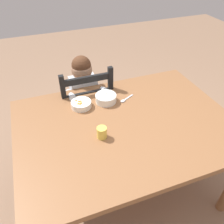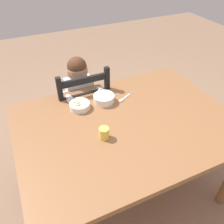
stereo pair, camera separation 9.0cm
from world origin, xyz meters
name	(u,v)px [view 2 (the right image)]	position (x,y,z in m)	size (l,w,h in m)	color
ground_plane	(123,185)	(0.00, 0.00, 0.00)	(8.00, 8.00, 0.00)	#8C6A52
dining_table	(126,131)	(0.00, 0.00, 0.64)	(1.45, 1.06, 0.72)	brown
dining_chair	(82,111)	(-0.14, 0.58, 0.45)	(0.42, 0.42, 0.92)	black
child_figure	(81,94)	(-0.14, 0.57, 0.64)	(0.32, 0.31, 0.97)	silver
bowl_of_peas	(104,98)	(-0.05, 0.28, 0.76)	(0.16, 0.16, 0.06)	white
bowl_of_carrots	(80,105)	(-0.24, 0.28, 0.75)	(0.15, 0.15, 0.05)	white
spoon	(123,99)	(0.09, 0.24, 0.73)	(0.13, 0.08, 0.01)	silver
drinking_cup	(104,133)	(-0.20, -0.07, 0.76)	(0.06, 0.06, 0.08)	#F1D151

